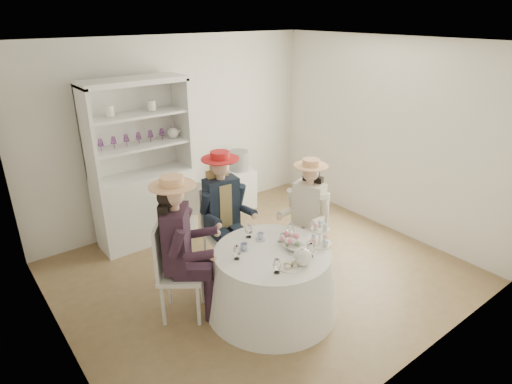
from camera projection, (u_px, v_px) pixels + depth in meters
ground at (261, 272)px, 5.30m from camera, size 4.50×4.50×0.00m
ceiling at (262, 42)px, 4.24m from camera, size 4.50×4.50×0.00m
wall_back at (176, 133)px, 6.22m from camera, size 4.50×0.00×4.50m
wall_front at (422, 240)px, 3.32m from camera, size 4.50×0.00×4.50m
wall_left at (47, 228)px, 3.50m from camera, size 0.00×4.50×4.50m
wall_right at (386, 136)px, 6.04m from camera, size 0.00×4.50×4.50m
tea_table at (272, 280)px, 4.55m from camera, size 1.42×1.42×0.70m
hutch at (144, 186)px, 5.80m from camera, size 1.51×0.99×2.23m
side_table at (239, 188)px, 6.94m from camera, size 0.43×0.43×0.65m
hatbox at (239, 160)px, 6.75m from camera, size 0.40×0.40×0.31m
guest_left at (179, 241)px, 4.24m from camera, size 0.67×0.65×1.57m
guest_mid at (222, 206)px, 5.03m from camera, size 0.57×0.59×1.53m
guest_right at (308, 209)px, 5.12m from camera, size 0.59×0.54×1.42m
spare_chair at (195, 206)px, 5.99m from camera, size 0.49×0.49×0.86m
teacup_a at (244, 247)px, 4.42m from camera, size 0.11×0.11×0.07m
teacup_b at (260, 237)px, 4.62m from camera, size 0.10×0.10×0.07m
teacup_c at (283, 237)px, 4.62m from camera, size 0.10×0.10×0.06m
flower_bowl at (294, 248)px, 4.43m from camera, size 0.22×0.22×0.05m
flower_arrangement at (289, 239)px, 4.49m from camera, size 0.17×0.17×0.06m
table_teapot at (302, 257)px, 4.16m from camera, size 0.26×0.19×0.20m
sandwich_plate at (290, 266)px, 4.14m from camera, size 0.24×0.24×0.05m
cupcake_stand at (320, 236)px, 4.51m from camera, size 0.26×0.26×0.25m
stemware_set at (273, 245)px, 4.38m from camera, size 0.82×0.80×0.15m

